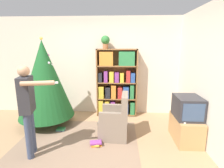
# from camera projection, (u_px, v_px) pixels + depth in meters

# --- Properties ---
(ground_plane) EXTENTS (14.00, 14.00, 0.00)m
(ground_plane) POSITION_uv_depth(u_px,v_px,m) (89.00, 152.00, 3.11)
(ground_plane) COLOR #9E7A56
(wall_back) EXTENTS (8.00, 0.10, 2.60)m
(wall_back) POSITION_uv_depth(u_px,v_px,m) (101.00, 66.00, 4.77)
(wall_back) COLOR beige
(wall_back) RESTS_ON ground_plane
(wall_right) EXTENTS (0.10, 8.00, 2.60)m
(wall_right) POSITION_uv_depth(u_px,v_px,m) (222.00, 82.00, 2.73)
(wall_right) COLOR beige
(wall_right) RESTS_ON ground_plane
(area_rug) EXTENTS (2.33, 2.11, 0.01)m
(area_rug) POSITION_uv_depth(u_px,v_px,m) (77.00, 145.00, 3.33)
(area_rug) COLOR #7F6651
(area_rug) RESTS_ON ground_plane
(bookshelf) EXTENTS (1.05, 0.30, 1.77)m
(bookshelf) POSITION_uv_depth(u_px,v_px,m) (117.00, 84.00, 4.62)
(bookshelf) COLOR brown
(bookshelf) RESTS_ON ground_plane
(tv_stand) EXTENTS (0.45, 0.77, 0.48)m
(tv_stand) POSITION_uv_depth(u_px,v_px,m) (186.00, 129.00, 3.45)
(tv_stand) COLOR tan
(tv_stand) RESTS_ON ground_plane
(television) EXTENTS (0.46, 0.57, 0.42)m
(television) POSITION_uv_depth(u_px,v_px,m) (188.00, 107.00, 3.35)
(television) COLOR #28282D
(television) RESTS_ON tv_stand
(game_remote) EXTENTS (0.04, 0.12, 0.02)m
(game_remote) POSITION_uv_depth(u_px,v_px,m) (184.00, 122.00, 3.18)
(game_remote) COLOR white
(game_remote) RESTS_ON tv_stand
(christmas_tree) EXTENTS (1.26, 1.26, 2.04)m
(christmas_tree) POSITION_uv_depth(u_px,v_px,m) (45.00, 79.00, 3.99)
(christmas_tree) COLOR #4C3323
(christmas_tree) RESTS_ON ground_plane
(armchair) EXTENTS (0.59, 0.58, 0.92)m
(armchair) POSITION_uv_depth(u_px,v_px,m) (115.00, 122.00, 3.56)
(armchair) COLOR #7A6B5B
(armchair) RESTS_ON ground_plane
(standing_person) EXTENTS (0.69, 0.46, 1.55)m
(standing_person) POSITION_uv_depth(u_px,v_px,m) (28.00, 104.00, 2.83)
(standing_person) COLOR #38425B
(standing_person) RESTS_ON ground_plane
(potted_plant) EXTENTS (0.22, 0.22, 0.33)m
(potted_plant) POSITION_uv_depth(u_px,v_px,m) (105.00, 41.00, 4.41)
(potted_plant) COLOR #935B38
(potted_plant) RESTS_ON bookshelf
(book_pile_near_tree) EXTENTS (0.18, 0.14, 0.06)m
(book_pile_near_tree) POSITION_uv_depth(u_px,v_px,m) (61.00, 129.00, 3.88)
(book_pile_near_tree) COLOR #5B899E
(book_pile_near_tree) RESTS_ON ground_plane
(book_pile_by_chair) EXTENTS (0.24, 0.20, 0.08)m
(book_pile_by_chair) POSITION_uv_depth(u_px,v_px,m) (96.00, 144.00, 3.29)
(book_pile_by_chair) COLOR orange
(book_pile_by_chair) RESTS_ON ground_plane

